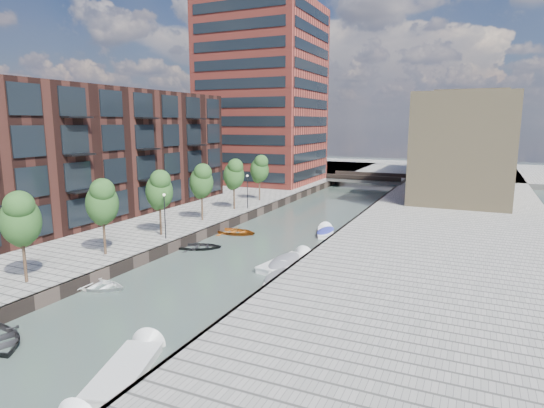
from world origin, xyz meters
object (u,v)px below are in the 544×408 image
Objects in this scene: tree_4 at (201,180)px; tree_6 at (259,168)px; sloop_2 at (235,234)px; motorboat_3 at (326,232)px; sloop_4 at (200,249)px; motorboat_4 at (288,262)px; car at (421,185)px; tree_5 at (234,174)px; motorboat_1 at (279,276)px; bridge at (366,179)px; tree_2 at (102,201)px; tree_1 at (20,218)px; motorboat_2 at (131,366)px; sloop_3 at (97,288)px; tree_3 at (159,189)px.

tree_4 and tree_6 have the same top height.
tree_6 is 15.85m from sloop_2.
tree_4 is 14.12m from motorboat_3.
sloop_4 is 9.26m from motorboat_4.
tree_4 is at bearing -163.99° from motorboat_3.
car reaches higher than sloop_2.
motorboat_1 is (13.78, -18.03, -5.13)m from tree_5.
bridge reaches higher than motorboat_3.
tree_4 is 1.00× the size of tree_5.
tree_5 is 1.39× the size of car.
motorboat_1 is at bearing 12.18° from tree_2.
tree_1 is 1.00× the size of tree_5.
motorboat_2 is 0.96× the size of motorboat_4.
tree_4 is 16.06m from motorboat_4.
motorboat_2 is (12.41, -11.16, -5.20)m from tree_2.
sloop_3 is at bearing -82.94° from tree_5.
motorboat_3 is 1.11× the size of car.
tree_3 is 1.00× the size of tree_5.
tree_6 is at bearing -108.10° from bridge.
sloop_4 is at bearing -58.96° from tree_4.
sloop_3 is 0.88× the size of motorboat_1.
tree_4 is at bearing 141.35° from motorboat_1.
sloop_2 is at bearing -13.71° from sloop_3.
sloop_2 is 1.10× the size of sloop_4.
bridge is 3.24× the size of sloop_4.
sloop_4 is at bearing -14.37° from sloop_3.
motorboat_4 is (13.15, -7.71, -5.08)m from tree_4.
tree_4 is at bearing 7.17° from sloop_4.
tree_2 is at bearing -90.00° from tree_3.
sloop_4 is at bearing 155.62° from motorboat_1.
sloop_3 is at bearing -113.78° from motorboat_3.
car is at bearing 71.06° from tree_1.
tree_4 is 6.79m from sloop_2.
sloop_3 is 11.72m from motorboat_2.
bridge reaches higher than motorboat_4.
bridge is at bearing -29.44° from sloop_4.
motorboat_4 is at bearing -54.30° from sloop_3.
sloop_2 is at bearing 131.83° from motorboat_1.
bridge is at bearing 157.08° from car.
tree_1 is 1.25× the size of motorboat_3.
motorboat_1 is (13.78, 2.97, -5.13)m from tree_2.
tree_1 reaches higher than motorboat_2.
bridge is 47.92m from tree_3.
motorboat_3 is 11.35m from motorboat_4.
motorboat_1 is at bearing 84.45° from motorboat_2.
tree_3 is 1.43× the size of sloop_3.
tree_5 reaches higher than motorboat_3.
bridge is 58.31m from sloop_3.
tree_2 is at bearing -90.00° from tree_4.
tree_2 is at bearing -101.08° from car.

